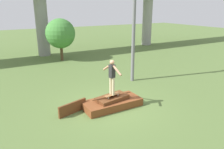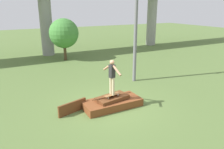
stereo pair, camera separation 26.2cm
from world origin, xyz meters
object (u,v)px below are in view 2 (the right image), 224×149
(skateboard, at_px, (112,95))
(skater, at_px, (112,75))
(tree_behind_left, at_px, (64,33))
(utility_pole, at_px, (136,27))

(skateboard, bearing_deg, skater, 0.00)
(tree_behind_left, bearing_deg, utility_pole, -73.81)
(skater, height_order, utility_pole, utility_pole)
(skateboard, relative_size, utility_pole, 0.13)
(tree_behind_left, bearing_deg, skater, -94.80)
(utility_pole, xyz_separation_m, tree_behind_left, (-2.14, 7.38, -1.01))
(utility_pole, bearing_deg, tree_behind_left, 106.19)
(skater, relative_size, tree_behind_left, 0.45)
(utility_pole, height_order, tree_behind_left, utility_pole)
(skateboard, height_order, skater, skater)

